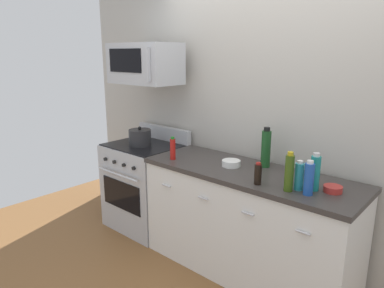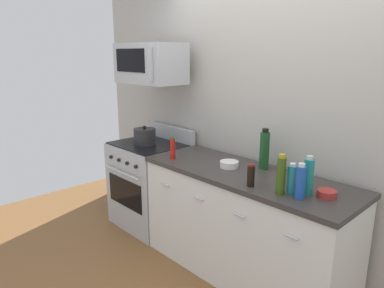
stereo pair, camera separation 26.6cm
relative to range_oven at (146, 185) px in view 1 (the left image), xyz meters
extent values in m
plane|color=brown|center=(1.29, 0.00, -0.47)|extent=(5.91, 5.91, 0.00)
cube|color=#B7B2A8|center=(1.29, 0.41, 0.88)|extent=(4.92, 0.10, 2.70)
cube|color=white|center=(1.29, 0.00, -0.03)|extent=(1.80, 0.62, 0.88)
cube|color=#383330|center=(1.29, 0.00, 0.43)|extent=(1.83, 0.65, 0.04)
cube|color=black|center=(1.29, -0.28, -0.42)|extent=(1.80, 0.02, 0.10)
cylinder|color=silver|center=(0.66, -0.33, 0.25)|extent=(0.10, 0.02, 0.02)
cylinder|color=silver|center=(1.08, -0.33, 0.25)|extent=(0.10, 0.02, 0.02)
cylinder|color=silver|center=(1.50, -0.33, 0.25)|extent=(0.10, 0.02, 0.02)
cylinder|color=silver|center=(1.92, -0.33, 0.25)|extent=(0.10, 0.02, 0.02)
cube|color=#B7BABF|center=(0.00, 0.00, -0.01)|extent=(0.76, 0.64, 0.91)
cube|color=black|center=(0.00, -0.33, -0.02)|extent=(0.58, 0.01, 0.30)
cylinder|color=#B7BABF|center=(0.00, -0.36, 0.21)|extent=(0.61, 0.02, 0.02)
cube|color=#B7BABF|center=(0.00, 0.29, 0.52)|extent=(0.76, 0.06, 0.16)
cube|color=black|center=(0.00, 0.00, 0.45)|extent=(0.73, 0.61, 0.01)
cylinder|color=black|center=(-0.23, -0.34, 0.32)|extent=(0.04, 0.02, 0.04)
cylinder|color=black|center=(-0.08, -0.34, 0.32)|extent=(0.04, 0.02, 0.04)
cylinder|color=black|center=(0.08, -0.34, 0.32)|extent=(0.04, 0.02, 0.04)
cylinder|color=black|center=(0.23, -0.34, 0.32)|extent=(0.04, 0.02, 0.04)
cube|color=#B7BABF|center=(0.00, 0.05, 1.28)|extent=(0.74, 0.40, 0.40)
cube|color=black|center=(-0.06, -0.16, 1.31)|extent=(0.48, 0.01, 0.22)
cube|color=#B7BABF|center=(0.30, -0.17, 1.28)|extent=(0.02, 0.04, 0.30)
cylinder|color=#B21914|center=(0.60, -0.18, 0.54)|extent=(0.05, 0.05, 0.19)
cylinder|color=#19721E|center=(0.60, -0.18, 0.65)|extent=(0.03, 0.03, 0.02)
cylinder|color=teal|center=(1.78, -0.12, 0.55)|extent=(0.06, 0.06, 0.19)
cylinder|color=white|center=(1.78, -0.12, 0.65)|extent=(0.04, 0.04, 0.02)
cylinder|color=#197F7A|center=(1.86, -0.06, 0.57)|extent=(0.07, 0.07, 0.24)
cylinder|color=beige|center=(1.86, -0.06, 0.71)|extent=(0.04, 0.04, 0.02)
cylinder|color=#19471E|center=(1.34, 0.18, 0.61)|extent=(0.08, 0.08, 0.31)
cylinder|color=black|center=(1.34, 0.18, 0.77)|extent=(0.05, 0.05, 0.03)
cylinder|color=black|center=(1.51, -0.22, 0.53)|extent=(0.05, 0.05, 0.15)
cylinder|color=maroon|center=(1.51, -0.22, 0.61)|extent=(0.04, 0.04, 0.02)
cylinder|color=#385114|center=(1.74, -0.19, 0.58)|extent=(0.06, 0.06, 0.26)
cylinder|color=#B29919|center=(1.74, -0.19, 0.72)|extent=(0.04, 0.04, 0.03)
cylinder|color=#1E4CA5|center=(1.87, -0.16, 0.56)|extent=(0.07, 0.07, 0.22)
cylinder|color=silver|center=(1.87, -0.16, 0.68)|extent=(0.04, 0.04, 0.02)
cylinder|color=#B72D28|center=(1.98, 0.00, 0.47)|extent=(0.13, 0.13, 0.04)
torus|color=#B72D28|center=(1.98, 0.00, 0.49)|extent=(0.13, 0.13, 0.01)
cylinder|color=#B72D28|center=(1.98, 0.00, 0.45)|extent=(0.07, 0.07, 0.01)
cylinder|color=white|center=(1.11, 0.00, 0.48)|extent=(0.16, 0.16, 0.05)
torus|color=white|center=(1.11, 0.00, 0.50)|extent=(0.16, 0.16, 0.01)
cylinder|color=white|center=(1.11, 0.00, 0.45)|extent=(0.09, 0.09, 0.01)
cylinder|color=#262628|center=(0.00, -0.05, 0.54)|extent=(0.23, 0.23, 0.17)
sphere|color=black|center=(0.00, -0.05, 0.63)|extent=(0.04, 0.04, 0.04)
camera|label=1|loc=(2.76, -2.35, 1.37)|focal=33.04mm
camera|label=2|loc=(2.95, -2.17, 1.37)|focal=33.04mm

